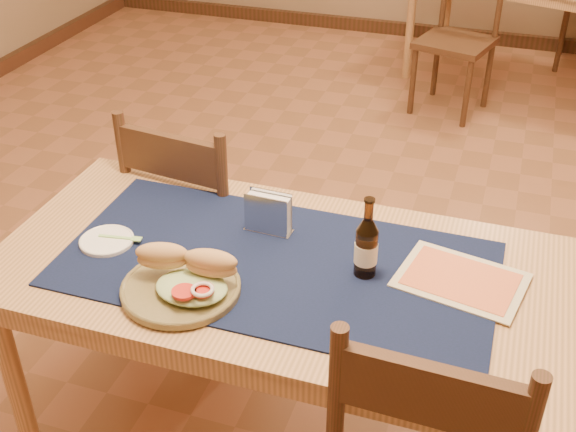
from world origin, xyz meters
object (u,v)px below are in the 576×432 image
(beer_bottle, at_px, (366,247))
(napkin_holder, at_px, (268,214))
(main_table, at_px, (277,288))
(sandwich_plate, at_px, (184,281))
(chair_main_far, at_px, (202,222))

(beer_bottle, relative_size, napkin_holder, 1.64)
(beer_bottle, bearing_deg, main_table, -172.85)
(sandwich_plate, bearing_deg, napkin_holder, 71.60)
(napkin_holder, bearing_deg, main_table, -62.41)
(sandwich_plate, distance_m, beer_bottle, 0.49)
(beer_bottle, bearing_deg, chair_main_far, 147.45)
(chair_main_far, height_order, beer_bottle, beer_bottle)
(main_table, distance_m, napkin_holder, 0.22)
(main_table, xyz_separation_m, napkin_holder, (-0.08, 0.14, 0.15))
(chair_main_far, relative_size, beer_bottle, 4.08)
(main_table, distance_m, sandwich_plate, 0.30)
(chair_main_far, relative_size, sandwich_plate, 3.05)
(main_table, height_order, napkin_holder, napkin_holder)
(main_table, bearing_deg, chair_main_far, 133.76)
(chair_main_far, distance_m, napkin_holder, 0.59)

